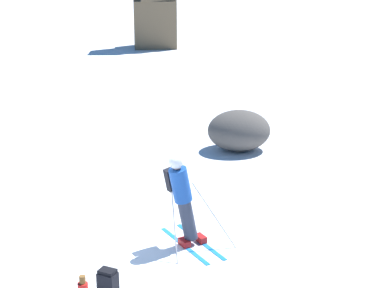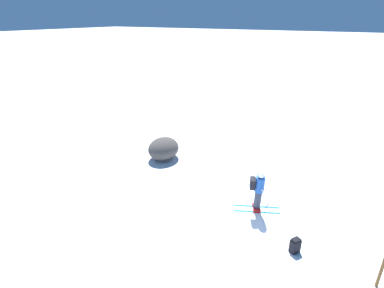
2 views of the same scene
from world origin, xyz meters
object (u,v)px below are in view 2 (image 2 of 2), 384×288
at_px(exposed_boulder_0, 164,149).
at_px(trail_marker, 384,261).
at_px(skier, 258,189).
at_px(spare_backpack, 295,246).

bearing_deg(exposed_boulder_0, trail_marker, -110.19).
distance_m(skier, exposed_boulder_0, 6.09).
bearing_deg(exposed_boulder_0, skier, -109.57).
distance_m(skier, trail_marker, 4.27).
height_order(exposed_boulder_0, trail_marker, trail_marker).
bearing_deg(spare_backpack, exposed_boulder_0, -83.42).
distance_m(spare_backpack, exposed_boulder_0, 8.18).
relative_size(skier, exposed_boulder_0, 1.09).
xyz_separation_m(skier, spare_backpack, (-1.35, -1.73, -0.81)).
height_order(skier, trail_marker, skier).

